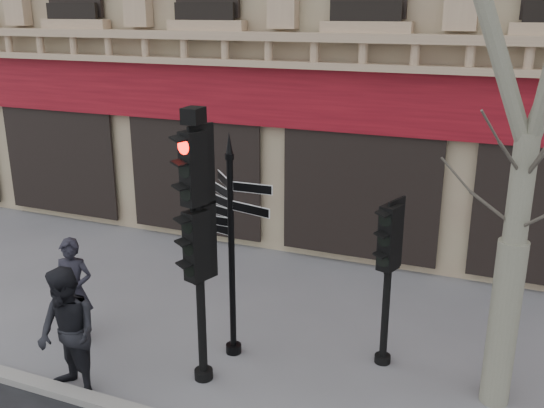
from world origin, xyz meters
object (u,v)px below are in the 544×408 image
Objects in this scene: fingerpost at (231,210)px; pedestrian_b at (68,334)px; pedestrian_a at (74,290)px; traffic_signal_secondary at (389,255)px; traffic_signal_main at (197,217)px.

pedestrian_b is (-1.67, -1.91, -1.48)m from fingerpost.
pedestrian_b reaches higher than pedestrian_a.
pedestrian_b is at bearing -128.74° from traffic_signal_secondary.
pedestrian_b is at bearing -107.71° from fingerpost.
traffic_signal_main is 2.10× the size of pedestrian_b.
fingerpost is 1.39× the size of traffic_signal_secondary.
pedestrian_a is at bearing -147.17° from traffic_signal_secondary.
pedestrian_a is at bearing -143.57° from fingerpost.
traffic_signal_main is 1.56× the size of traffic_signal_secondary.
traffic_signal_secondary is 5.22m from pedestrian_a.
traffic_signal_main reaches higher than pedestrian_a.
fingerpost reaches higher than pedestrian_b.
traffic_signal_secondary is at bearing 38.89° from fingerpost.
traffic_signal_main reaches higher than traffic_signal_secondary.
pedestrian_b is (0.98, -1.30, 0.08)m from pedestrian_a.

